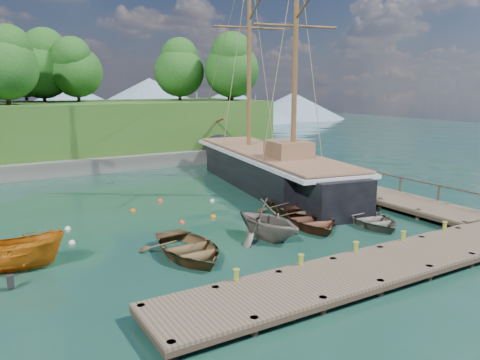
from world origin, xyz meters
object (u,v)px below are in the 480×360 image
object	(u,v)px
rowboat_2	(310,226)
rowboat_3	(371,225)
rowboat_1	(267,238)
motorboat_orange	(9,272)
rowboat_0	(189,257)
cabin_boat_white	(330,211)
rowboat_4	(296,215)
schooner	(268,171)

from	to	relation	value
rowboat_2	rowboat_3	size ratio (longest dim) A/B	1.17
rowboat_1	motorboat_orange	xyz separation A→B (m)	(-11.79, 1.87, 0.00)
rowboat_1	rowboat_2	world-z (taller)	rowboat_1
rowboat_0	cabin_boat_white	distance (m)	11.19
rowboat_4	schooner	world-z (taller)	schooner
rowboat_0	rowboat_1	size ratio (longest dim) A/B	1.21
rowboat_1	motorboat_orange	size ratio (longest dim) A/B	0.90
rowboat_3	cabin_boat_white	bearing A→B (deg)	102.08
rowboat_0	rowboat_4	xyz separation A→B (m)	(8.42, 3.01, 0.00)
rowboat_1	cabin_boat_white	xyz separation A→B (m)	(6.30, 2.36, 0.00)
rowboat_4	motorboat_orange	size ratio (longest dim) A/B	1.08
rowboat_0	rowboat_3	size ratio (longest dim) A/B	1.17
cabin_boat_white	rowboat_1	bearing A→B (deg)	-154.99
rowboat_4	motorboat_orange	bearing A→B (deg)	-173.79
rowboat_3	motorboat_orange	size ratio (longest dim) A/B	0.94
rowboat_0	motorboat_orange	distance (m)	7.57
rowboat_3	schooner	xyz separation A→B (m)	(0.89, 11.60, 1.16)
rowboat_1	rowboat_2	xyz separation A→B (m)	(3.23, 0.57, 0.00)
rowboat_2	motorboat_orange	size ratio (longest dim) A/B	1.11
rowboat_4	cabin_boat_white	bearing A→B (deg)	-3.72
schooner	rowboat_3	bearing A→B (deg)	-84.75
rowboat_4	cabin_boat_white	size ratio (longest dim) A/B	0.95
rowboat_0	cabin_boat_white	xyz separation A→B (m)	(10.85, 2.71, 0.00)
rowboat_4	schooner	bearing A→B (deg)	70.46
rowboat_3	rowboat_4	xyz separation A→B (m)	(-2.44, 3.69, 0.00)
rowboat_1	rowboat_2	size ratio (longest dim) A/B	0.82
rowboat_0	rowboat_2	xyz separation A→B (m)	(7.78, 0.92, 0.00)
schooner	rowboat_1	bearing A→B (deg)	-114.61
rowboat_4	schooner	size ratio (longest dim) A/B	0.18
cabin_boat_white	schooner	distance (m)	8.33
schooner	cabin_boat_white	bearing A→B (deg)	-86.56
rowboat_2	motorboat_orange	xyz separation A→B (m)	(-15.01, 1.30, 0.00)
rowboat_3	rowboat_0	bearing A→B (deg)	-171.51
rowboat_2	rowboat_4	xyz separation A→B (m)	(0.64, 2.09, 0.00)
rowboat_2	rowboat_3	bearing A→B (deg)	-12.11
rowboat_0	rowboat_2	bearing A→B (deg)	6.93
motorboat_orange	rowboat_1	bearing A→B (deg)	-82.07
rowboat_4	cabin_boat_white	world-z (taller)	cabin_boat_white
rowboat_3	schooner	bearing A→B (deg)	97.68
rowboat_2	motorboat_orange	distance (m)	15.07
rowboat_2	rowboat_3	xyz separation A→B (m)	(3.07, -1.60, 0.00)
motorboat_orange	schooner	bearing A→B (deg)	-48.44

